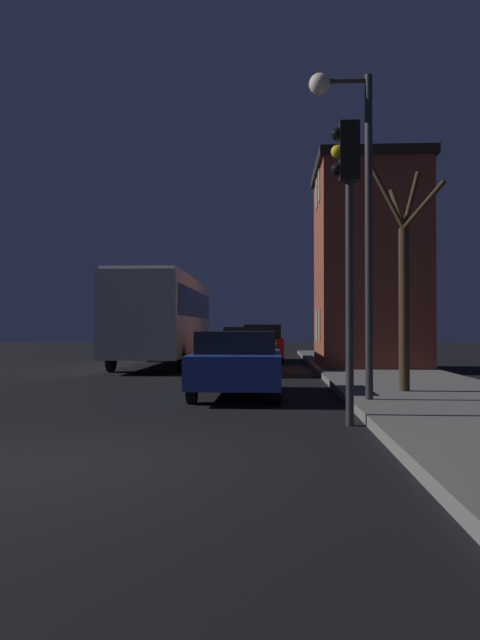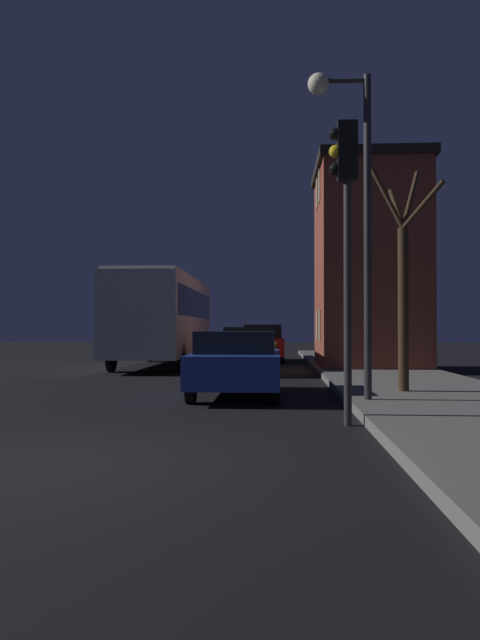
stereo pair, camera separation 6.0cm
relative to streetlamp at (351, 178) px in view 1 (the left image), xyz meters
The scene contains 9 objects.
ground_plane 7.43m from the streetlamp, 128.31° to the right, with size 120.00×120.00×0.00m, color black.
brick_building 10.92m from the streetlamp, 79.80° to the left, with size 3.78×5.02×7.15m.
streetlamp is the anchor object (origin of this frame).
traffic_light 2.28m from the streetlamp, 98.61° to the right, with size 0.43×0.24×4.63m.
bare_tree 2.75m from the streetlamp, 51.21° to the left, with size 1.47×1.38×4.86m.
bus 13.84m from the streetlamp, 114.72° to the left, with size 2.58×10.11×3.44m.
car_near_lane 4.57m from the streetlamp, 139.12° to the left, with size 1.83×4.34×1.41m.
car_mid_lane 9.56m from the streetlamp, 104.39° to the left, with size 1.74×3.80×1.52m.
car_far_lane 16.66m from the streetlamp, 96.74° to the left, with size 1.80×4.63×1.63m.
Camera 1 is at (2.34, -6.82, 1.48)m, focal length 35.00 mm.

